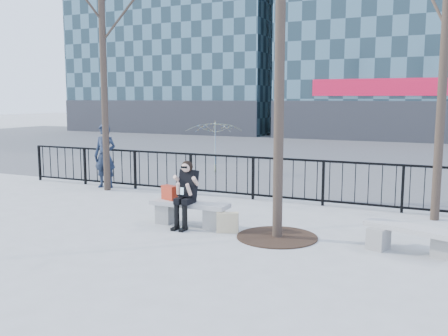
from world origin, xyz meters
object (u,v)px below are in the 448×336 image
at_px(bench_second, 410,236).
at_px(standing_man, 105,156).
at_px(seated_woman, 185,194).
at_px(bench_main, 190,211).

bearing_deg(bench_second, standing_man, -179.42).
height_order(seated_woman, standing_man, standing_man).
bearing_deg(seated_woman, standing_man, 145.36).
height_order(bench_main, standing_man, standing_man).
bearing_deg(standing_man, seated_woman, -41.00).
relative_size(bench_main, seated_woman, 1.23).
xyz_separation_m(bench_main, bench_second, (4.21, -0.04, -0.02)).
bearing_deg(bench_main, seated_woman, -90.00).
height_order(bench_second, seated_woman, seated_woman).
xyz_separation_m(seated_woman, standing_man, (-4.28, 2.96, 0.25)).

